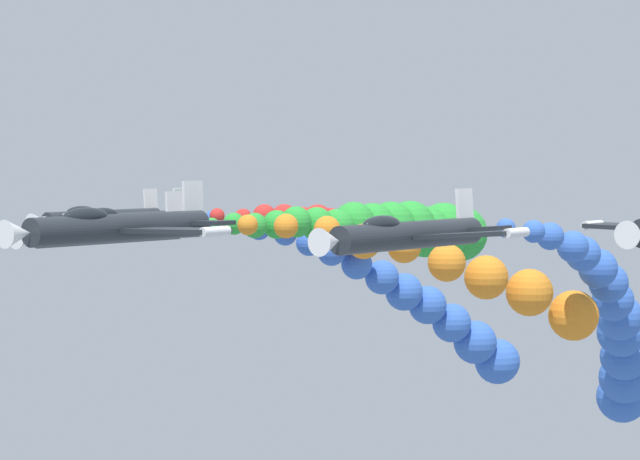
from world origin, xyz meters
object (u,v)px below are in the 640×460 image
object	(u,v)px
airplane_left_inner	(407,235)
airplane_right_outer	(124,222)
airplane_lead	(117,227)
airplane_high_slot	(101,219)
airplane_right_inner	(110,231)

from	to	relation	value
airplane_left_inner	airplane_right_outer	world-z (taller)	airplane_left_inner
airplane_lead	airplane_high_slot	xyz separation A→B (m)	(24.30, -21.93, -1.12)
airplane_right_outer	airplane_high_slot	distance (m)	10.93
airplane_high_slot	airplane_right_outer	bearing A→B (deg)	143.11
airplane_left_inner	airplane_high_slot	world-z (taller)	airplane_left_inner
airplane_right_outer	airplane_right_inner	bearing A→B (deg)	132.80
airplane_right_inner	airplane_right_outer	distance (m)	11.24
airplane_right_outer	airplane_high_slot	bearing A→B (deg)	-36.89
airplane_lead	airplane_left_inner	size ratio (longest dim) A/B	1.00
airplane_right_inner	airplane_right_outer	xyz separation A→B (m)	(7.64, -8.25, -0.11)
airplane_lead	airplane_high_slot	distance (m)	32.75
airplane_lead	airplane_right_inner	bearing A→B (deg)	-41.95
airplane_right_inner	airplane_right_outer	world-z (taller)	airplane_right_inner
airplane_right_inner	airplane_high_slot	world-z (taller)	airplane_right_inner
airplane_right_inner	airplane_high_slot	xyz separation A→B (m)	(16.37, -14.81, -0.40)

